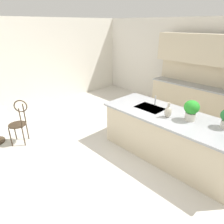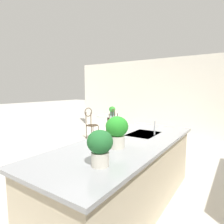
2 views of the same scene
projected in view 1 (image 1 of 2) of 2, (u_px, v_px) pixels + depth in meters
The scene contains 10 objects.
ground_plane at pixel (130, 167), 3.82m from camera, with size 40.00×40.00×0.00m, color beige.
wall_back at pixel (218, 69), 5.59m from camera, with size 9.00×0.12×2.70m, color silver.
wall_left_window at pixel (26, 65), 6.07m from camera, with size 0.12×7.80×2.70m, color silver.
kitchen_island at pixel (170, 136), 3.98m from camera, with size 2.80×1.06×0.92m.
back_counter_run at pixel (192, 98), 5.92m from camera, with size 2.44×0.64×1.52m.
upper_cabinet_run at pixel (200, 49), 5.33m from camera, with size 2.40×0.36×0.76m.
chair_near_window at pixel (19, 120), 4.41m from camera, with size 0.53×0.53×1.04m.
sink_faucet at pixel (155, 101), 4.22m from camera, with size 0.02×0.02×0.22m, color #B2B5BA.
potted_plant_counter_near at pixel (191, 109), 3.53m from camera, with size 0.27×0.27×0.38m.
vase_on_counter at pixel (168, 112), 3.69m from camera, with size 0.13×0.13×0.29m.
Camera 1 is at (1.96, -2.37, 2.53)m, focal length 32.02 mm.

